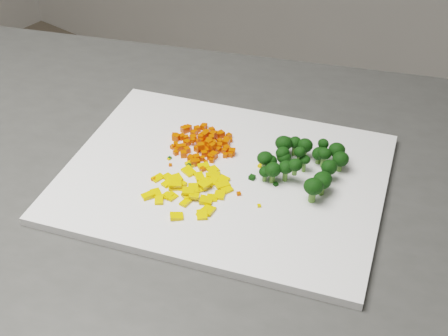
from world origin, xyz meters
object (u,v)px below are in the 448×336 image
Objects in this scene: carrot_pile at (204,138)px; pepper_pile at (188,186)px; cutting_board at (224,177)px; broccoli_pile at (303,158)px.

carrot_pile reaches higher than pepper_pile.
broccoli_pile is (0.08, 0.06, 0.03)m from cutting_board.
cutting_board is at bearing -142.61° from broccoli_pile.
pepper_pile is (-0.02, -0.05, 0.01)m from cutting_board.
cutting_board is 0.11m from broccoli_pile.
cutting_board is at bearing -28.78° from carrot_pile.
broccoli_pile is (0.14, 0.03, 0.01)m from carrot_pile.
broccoli_pile reaches higher than cutting_board.
carrot_pile is 0.83× the size of broccoli_pile.
broccoli_pile is at bearing 37.39° from cutting_board.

